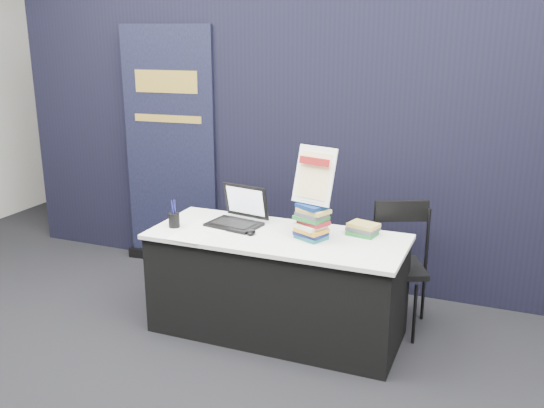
{
  "coord_description": "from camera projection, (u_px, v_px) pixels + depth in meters",
  "views": [
    {
      "loc": [
        1.48,
        -3.17,
        2.14
      ],
      "look_at": [
        -0.04,
        0.55,
        0.97
      ],
      "focal_mm": 40.0,
      "sensor_mm": 36.0,
      "label": 1
    }
  ],
  "objects": [
    {
      "name": "info_sign",
      "position": [
        314.0,
        176.0,
        4.06
      ],
      "size": [
        0.31,
        0.18,
        0.4
      ],
      "rotation": [
        0.0,
        0.0,
        -0.25
      ],
      "color": "black",
      "rests_on": "book_stack_tall"
    },
    {
      "name": "floor",
      "position": [
        246.0,
        369.0,
        3.95
      ],
      "size": [
        8.0,
        8.0,
        0.0
      ],
      "primitive_type": "plane",
      "color": "black",
      "rests_on": "ground"
    },
    {
      "name": "mouse",
      "position": [
        251.0,
        232.0,
        4.24
      ],
      "size": [
        0.09,
        0.12,
        0.03
      ],
      "primitive_type": "ellipsoid",
      "rotation": [
        0.0,
        0.0,
        0.25
      ],
      "color": "black",
      "rests_on": "display_table"
    },
    {
      "name": "book_stack_short",
      "position": [
        362.0,
        229.0,
        4.22
      ],
      "size": [
        0.22,
        0.19,
        0.08
      ],
      "rotation": [
        0.0,
        0.0,
        -0.23
      ],
      "color": "#1D6D2C",
      "rests_on": "display_table"
    },
    {
      "name": "brochure_right",
      "position": [
        188.0,
        238.0,
        4.17
      ],
      "size": [
        0.26,
        0.19,
        0.0
      ],
      "primitive_type": "cube",
      "rotation": [
        0.0,
        0.0,
        -0.03
      ],
      "color": "white",
      "rests_on": "display_table"
    },
    {
      "name": "brochure_left",
      "position": [
        210.0,
        227.0,
        4.4
      ],
      "size": [
        0.33,
        0.25,
        0.0
      ],
      "primitive_type": "cube",
      "rotation": [
        0.0,
        0.0,
        -0.1
      ],
      "color": "silver",
      "rests_on": "display_table"
    },
    {
      "name": "stacking_chair",
      "position": [
        395.0,
        260.0,
        4.42
      ],
      "size": [
        0.55,
        0.57,
        0.92
      ],
      "rotation": [
        0.0,
        0.0,
        0.41
      ],
      "color": "black",
      "rests_on": "floor"
    },
    {
      "name": "display_table",
      "position": [
        277.0,
        284.0,
        4.34
      ],
      "size": [
        1.8,
        0.75,
        0.75
      ],
      "color": "black",
      "rests_on": "floor"
    },
    {
      "name": "wall_back",
      "position": [
        387.0,
        63.0,
        7.02
      ],
      "size": [
        8.0,
        0.02,
        3.5
      ],
      "primitive_type": "cube",
      "color": "#ABA9A1",
      "rests_on": "floor"
    },
    {
      "name": "brochure_mid",
      "position": [
        193.0,
        235.0,
        4.23
      ],
      "size": [
        0.32,
        0.3,
        0.0
      ],
      "primitive_type": "cube",
      "rotation": [
        0.0,
        0.0,
        -0.62
      ],
      "color": "white",
      "rests_on": "display_table"
    },
    {
      "name": "pen_cup",
      "position": [
        174.0,
        220.0,
        4.38
      ],
      "size": [
        0.08,
        0.08,
        0.1
      ],
      "primitive_type": "cylinder",
      "rotation": [
        0.0,
        0.0,
        -0.03
      ],
      "color": "black",
      "rests_on": "display_table"
    },
    {
      "name": "laptop",
      "position": [
        237.0,
        215.0,
        4.45
      ],
      "size": [
        0.41,
        0.35,
        0.28
      ],
      "rotation": [
        0.0,
        0.0,
        -0.16
      ],
      "color": "black",
      "rests_on": "display_table"
    },
    {
      "name": "drape_partition",
      "position": [
        324.0,
        145.0,
        5.04
      ],
      "size": [
        6.0,
        0.08,
        2.4
      ],
      "primitive_type": "cube",
      "color": "black",
      "rests_on": "floor"
    },
    {
      "name": "pullup_banner",
      "position": [
        171.0,
        162.0,
        5.53
      ],
      "size": [
        0.93,
        0.18,
        2.18
      ],
      "rotation": [
        0.0,
        0.0,
        0.08
      ],
      "color": "black",
      "rests_on": "floor"
    },
    {
      "name": "book_stack_tall",
      "position": [
        312.0,
        222.0,
        4.12
      ],
      "size": [
        0.25,
        0.22,
        0.25
      ],
      "rotation": [
        0.0,
        0.0,
        -0.42
      ],
      "color": "#1B5F67",
      "rests_on": "display_table"
    }
  ]
}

